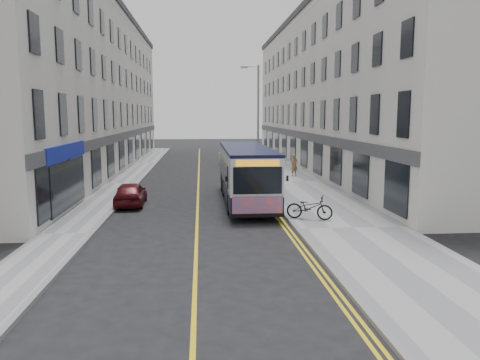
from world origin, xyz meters
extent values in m
plane|color=black|center=(0.00, 0.00, 0.00)|extent=(140.00, 140.00, 0.00)
cube|color=gray|center=(6.25, 12.00, 0.06)|extent=(4.50, 64.00, 0.12)
cube|color=gray|center=(-5.00, 12.00, 0.06)|extent=(2.00, 64.00, 0.12)
cube|color=slate|center=(4.00, 12.00, 0.07)|extent=(0.18, 64.00, 0.13)
cube|color=slate|center=(-4.00, 12.00, 0.07)|extent=(0.18, 64.00, 0.13)
cube|color=gold|center=(0.00, 12.00, 0.00)|extent=(0.12, 64.00, 0.01)
cube|color=gold|center=(3.55, 12.00, 0.00)|extent=(0.10, 64.00, 0.01)
cube|color=gold|center=(3.75, 12.00, 0.00)|extent=(0.10, 64.00, 0.01)
cube|color=silver|center=(11.50, 21.00, 6.50)|extent=(6.00, 46.00, 13.00)
cube|color=beige|center=(-9.00, 21.00, 6.50)|extent=(6.00, 46.00, 13.00)
cylinder|color=gray|center=(4.25, 14.00, 4.00)|extent=(0.14, 0.14, 8.00)
cylinder|color=gray|center=(3.75, 14.00, 7.90)|extent=(1.00, 0.08, 0.08)
cube|color=gray|center=(3.25, 14.00, 7.85)|extent=(0.50, 0.18, 0.12)
cube|color=black|center=(2.55, 5.18, 0.73)|extent=(2.28, 10.03, 0.82)
cube|color=silver|center=(2.55, 5.18, 1.96)|extent=(2.28, 10.03, 1.64)
cube|color=black|center=(2.55, 5.18, 2.85)|extent=(2.30, 10.03, 0.15)
cube|color=black|center=(1.39, 5.72, 1.78)|extent=(0.04, 7.84, 1.05)
cube|color=black|center=(3.71, 5.72, 1.78)|extent=(0.04, 7.84, 1.05)
cube|color=black|center=(2.55, 0.14, 1.87)|extent=(2.05, 0.04, 1.14)
cube|color=#FF4E15|center=(2.55, 0.14, 0.77)|extent=(2.14, 0.04, 0.87)
cube|color=orange|center=(2.55, 0.13, 2.60)|extent=(1.82, 0.04, 0.26)
cylinder|color=black|center=(1.52, 2.17, 0.46)|extent=(0.26, 0.91, 0.91)
cylinder|color=black|center=(3.58, 2.17, 0.46)|extent=(0.26, 0.91, 0.91)
cylinder|color=black|center=(1.52, 7.18, 0.46)|extent=(0.26, 0.91, 0.91)
cylinder|color=black|center=(3.58, 7.18, 0.46)|extent=(0.26, 0.91, 0.91)
cylinder|color=black|center=(1.52, 8.82, 0.46)|extent=(0.26, 0.91, 0.91)
cylinder|color=black|center=(3.58, 8.82, 0.46)|extent=(0.26, 0.91, 0.91)
imported|color=black|center=(4.83, 0.40, 0.64)|extent=(2.10, 1.36, 1.04)
imported|color=olive|center=(7.03, 14.62, 0.92)|extent=(0.69, 0.58, 1.60)
imported|color=black|center=(6.09, 16.83, 0.91)|extent=(0.86, 0.71, 1.59)
imported|color=white|center=(2.91, 22.87, 0.74)|extent=(2.18, 4.69, 1.49)
imported|color=#4D0C12|center=(-3.40, 4.82, 0.61)|extent=(1.53, 3.62, 1.22)
camera|label=1|loc=(0.21, -19.03, 4.60)|focal=35.00mm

